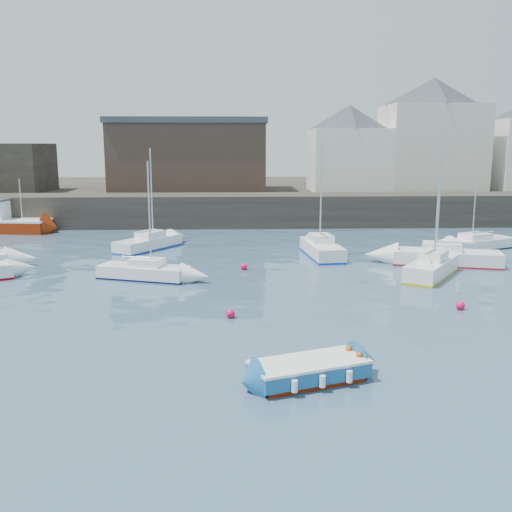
{
  "coord_description": "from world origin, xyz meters",
  "views": [
    {
      "loc": [
        -1.22,
        -19.6,
        7.71
      ],
      "look_at": [
        0.0,
        12.0,
        1.5
      ],
      "focal_mm": 40.0,
      "sensor_mm": 36.0,
      "label": 1
    }
  ],
  "objects_px": {
    "sailboat_g": "(477,243)",
    "sailboat_h": "(148,243)",
    "blue_dinghy": "(309,370)",
    "sailboat_b": "(144,271)",
    "fishing_boat": "(5,222)",
    "buoy_far": "(244,270)",
    "sailboat_c": "(431,268)",
    "buoy_near": "(231,318)",
    "buoy_mid": "(460,310)",
    "sailboat_d": "(446,257)",
    "sailboat_f": "(322,249)"
  },
  "relations": [
    {
      "from": "fishing_boat",
      "to": "sailboat_c",
      "type": "bearing_deg",
      "value": -30.31
    },
    {
      "from": "sailboat_g",
      "to": "sailboat_d",
      "type": "bearing_deg",
      "value": -128.73
    },
    {
      "from": "buoy_near",
      "to": "sailboat_h",
      "type": "bearing_deg",
      "value": 109.65
    },
    {
      "from": "blue_dinghy",
      "to": "sailboat_b",
      "type": "bearing_deg",
      "value": 117.27
    },
    {
      "from": "sailboat_g",
      "to": "buoy_near",
      "type": "relative_size",
      "value": 18.88
    },
    {
      "from": "fishing_boat",
      "to": "buoy_mid",
      "type": "xyz_separation_m",
      "value": [
        31.07,
        -25.48,
        -0.92
      ]
    },
    {
      "from": "sailboat_b",
      "to": "sailboat_h",
      "type": "relative_size",
      "value": 0.91
    },
    {
      "from": "sailboat_c",
      "to": "buoy_near",
      "type": "bearing_deg",
      "value": -147.1
    },
    {
      "from": "sailboat_h",
      "to": "sailboat_b",
      "type": "bearing_deg",
      "value": -83.28
    },
    {
      "from": "sailboat_c",
      "to": "buoy_far",
      "type": "relative_size",
      "value": 17.15
    },
    {
      "from": "sailboat_d",
      "to": "buoy_far",
      "type": "distance_m",
      "value": 13.2
    },
    {
      "from": "blue_dinghy",
      "to": "sailboat_c",
      "type": "height_order",
      "value": "sailboat_c"
    },
    {
      "from": "sailboat_f",
      "to": "buoy_mid",
      "type": "bearing_deg",
      "value": -71.03
    },
    {
      "from": "sailboat_b",
      "to": "sailboat_f",
      "type": "relative_size",
      "value": 0.88
    },
    {
      "from": "sailboat_c",
      "to": "sailboat_h",
      "type": "distance_m",
      "value": 20.52
    },
    {
      "from": "sailboat_c",
      "to": "buoy_near",
      "type": "distance_m",
      "value": 14.09
    },
    {
      "from": "sailboat_c",
      "to": "buoy_mid",
      "type": "distance_m",
      "value": 6.86
    },
    {
      "from": "sailboat_d",
      "to": "sailboat_h",
      "type": "height_order",
      "value": "sailboat_d"
    },
    {
      "from": "sailboat_b",
      "to": "buoy_mid",
      "type": "xyz_separation_m",
      "value": [
        15.98,
        -6.91,
        -0.44
      ]
    },
    {
      "from": "sailboat_c",
      "to": "buoy_near",
      "type": "height_order",
      "value": "sailboat_c"
    },
    {
      "from": "sailboat_g",
      "to": "sailboat_h",
      "type": "bearing_deg",
      "value": 178.05
    },
    {
      "from": "buoy_near",
      "to": "buoy_mid",
      "type": "height_order",
      "value": "buoy_mid"
    },
    {
      "from": "fishing_boat",
      "to": "buoy_far",
      "type": "height_order",
      "value": "fishing_boat"
    },
    {
      "from": "fishing_boat",
      "to": "buoy_far",
      "type": "relative_size",
      "value": 17.63
    },
    {
      "from": "buoy_near",
      "to": "fishing_boat",
      "type": "bearing_deg",
      "value": 127.43
    },
    {
      "from": "sailboat_f",
      "to": "buoy_near",
      "type": "relative_size",
      "value": 18.97
    },
    {
      "from": "sailboat_g",
      "to": "sailboat_b",
      "type": "bearing_deg",
      "value": -159.46
    },
    {
      "from": "sailboat_c",
      "to": "sailboat_g",
      "type": "distance_m",
      "value": 11.1
    },
    {
      "from": "blue_dinghy",
      "to": "buoy_far",
      "type": "xyz_separation_m",
      "value": [
        -1.84,
        17.25,
        -0.41
      ]
    },
    {
      "from": "sailboat_f",
      "to": "buoy_near",
      "type": "bearing_deg",
      "value": -113.94
    },
    {
      "from": "fishing_boat",
      "to": "buoy_far",
      "type": "xyz_separation_m",
      "value": [
        20.96,
        -16.28,
        -0.92
      ]
    },
    {
      "from": "fishing_boat",
      "to": "buoy_near",
      "type": "bearing_deg",
      "value": -52.57
    },
    {
      "from": "sailboat_d",
      "to": "buoy_mid",
      "type": "bearing_deg",
      "value": -106.7
    },
    {
      "from": "sailboat_g",
      "to": "sailboat_h",
      "type": "distance_m",
      "value": 24.64
    },
    {
      "from": "sailboat_g",
      "to": "buoy_mid",
      "type": "height_order",
      "value": "sailboat_g"
    },
    {
      "from": "buoy_far",
      "to": "fishing_boat",
      "type": "bearing_deg",
      "value": 142.16
    },
    {
      "from": "blue_dinghy",
      "to": "fishing_boat",
      "type": "bearing_deg",
      "value": 124.21
    },
    {
      "from": "sailboat_c",
      "to": "sailboat_g",
      "type": "relative_size",
      "value": 0.94
    },
    {
      "from": "fishing_boat",
      "to": "sailboat_h",
      "type": "relative_size",
      "value": 1.0
    },
    {
      "from": "buoy_mid",
      "to": "sailboat_g",
      "type": "bearing_deg",
      "value": 64.47
    },
    {
      "from": "sailboat_d",
      "to": "sailboat_c",
      "type": "bearing_deg",
      "value": -122.09
    },
    {
      "from": "sailboat_g",
      "to": "sailboat_h",
      "type": "relative_size",
      "value": 1.03
    },
    {
      "from": "blue_dinghy",
      "to": "sailboat_f",
      "type": "bearing_deg",
      "value": 80.23
    },
    {
      "from": "sailboat_f",
      "to": "sailboat_g",
      "type": "height_order",
      "value": "sailboat_f"
    },
    {
      "from": "sailboat_h",
      "to": "buoy_far",
      "type": "relative_size",
      "value": 17.61
    },
    {
      "from": "fishing_boat",
      "to": "sailboat_b",
      "type": "distance_m",
      "value": 23.93
    },
    {
      "from": "sailboat_b",
      "to": "buoy_near",
      "type": "relative_size",
      "value": 16.7
    },
    {
      "from": "sailboat_g",
      "to": "buoy_far",
      "type": "height_order",
      "value": "sailboat_g"
    },
    {
      "from": "fishing_boat",
      "to": "sailboat_f",
      "type": "distance_m",
      "value": 29.13
    },
    {
      "from": "fishing_boat",
      "to": "sailboat_f",
      "type": "xyz_separation_m",
      "value": [
        26.48,
        -12.14,
        -0.38
      ]
    }
  ]
}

